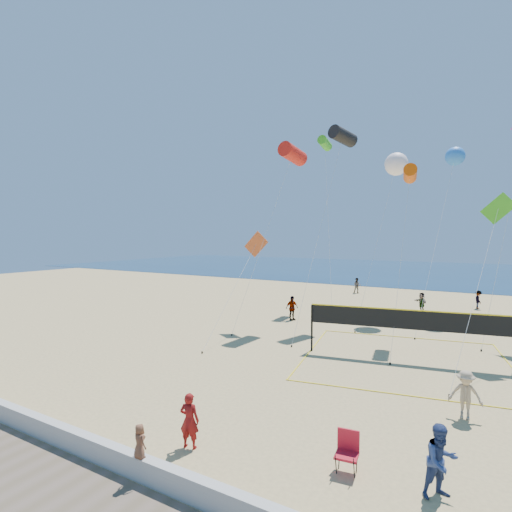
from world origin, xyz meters
The scene contains 21 objects.
ground centered at (0.00, 0.00, 0.00)m, with size 120.00×120.00×0.00m, color tan.
ocean centered at (0.00, 62.00, 0.01)m, with size 140.00×50.00×0.03m, color navy.
seawall centered at (0.00, -3.00, 0.30)m, with size 32.00×0.30×0.60m, color #BBBAB5.
woman centered at (-1.47, -1.23, 0.79)m, with size 0.58×0.38×1.59m, color maroon.
toddler centered at (-1.50, -3.07, 1.02)m, with size 0.41×0.27×0.84m, color brown.
bystander_a centered at (4.94, 0.01, 0.86)m, with size 0.83×0.65×1.71m, color navy.
bystander_b centered at (5.23, 4.76, 0.81)m, with size 1.04×0.60×1.61m, color tan.
far_person_0 centered at (-6.22, 15.76, 0.87)m, with size 1.02×0.42×1.73m, color gray.
far_person_1 centered at (1.32, 23.71, 0.77)m, with size 1.42×0.45×1.53m, color gray.
far_person_3 centered at (-5.95, 31.17, 0.80)m, with size 0.78×0.60×1.60m, color gray.
far_person_4 centered at (5.17, 27.45, 0.76)m, with size 0.98×0.56×1.51m, color gray.
camp_chair centered at (2.77, -0.08, 0.59)m, with size 0.62×0.74×1.16m.
volleyball_net centered at (2.38, 10.23, 1.72)m, with size 10.78×10.66×2.49m.
kite_0 centered at (-5.74, 14.75, 11.48)m, with size 2.37×6.11×12.16m.
kite_1 centered at (-3.17, 17.41, 12.90)m, with size 1.59×9.16×13.54m.
kite_2 centered at (1.66, 15.19, 9.66)m, with size 1.05×7.01×10.17m.
kite_3 centered at (-7.24, 12.20, 5.22)m, with size 1.76×6.50×6.34m.
kite_4 centered at (6.04, 12.74, 6.93)m, with size 2.33×6.86×8.16m.
kite_6 centered at (-0.26, 20.98, 11.28)m, with size 2.07×7.70×12.12m.
kite_7 centered at (3.44, 23.58, 11.92)m, with size 2.05×9.85×12.62m.
kite_8 centered at (-6.39, 22.49, 13.78)m, with size 3.11×6.10×14.32m.
Camera 1 is at (5.74, -9.84, 6.06)m, focal length 28.00 mm.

